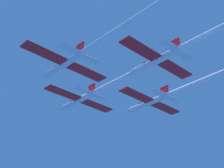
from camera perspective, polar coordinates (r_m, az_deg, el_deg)
name	(u,v)px	position (r m, az deg, el deg)	size (l,w,h in m)	color
jet_lead	(122,79)	(58.06, 1.69, 0.90)	(15.67, 44.97, 2.60)	white
jet_left_wing	(108,37)	(47.64, -0.77, 8.16)	(15.67, 40.86, 2.60)	white
jet_right_wing	(198,83)	(59.45, 14.55, 0.19)	(15.67, 42.77, 2.60)	white
jet_slot	(219,29)	(48.40, 18.00, 9.04)	(15.67, 43.17, 2.60)	white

